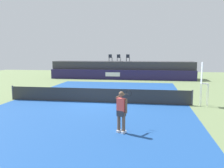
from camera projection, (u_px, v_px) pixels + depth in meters
name	position (u px, v px, depth m)	size (l,w,h in m)	color
ground_plane	(105.00, 95.00, 19.22)	(48.00, 48.00, 0.00)	#6B7F51
court_inner	(97.00, 102.00, 16.28)	(12.00, 22.00, 0.00)	#1C478C
sponsor_wall	(121.00, 75.00, 29.42)	(18.00, 0.22, 1.20)	#231E4C
spectator_platform	(123.00, 70.00, 31.12)	(18.00, 2.80, 2.20)	#38383D
spectator_chair_far_left	(110.00, 57.00, 31.10)	(0.47, 0.47, 0.89)	#1E232D
spectator_chair_left	(119.00, 57.00, 30.83)	(0.47, 0.47, 0.89)	#1E232D
spectator_chair_center	(128.00, 57.00, 30.84)	(0.44, 0.44, 0.89)	#1E232D
umpire_chair	(203.00, 81.00, 15.02)	(0.46, 0.46, 2.76)	white
tennis_net	(97.00, 95.00, 16.22)	(12.40, 0.02, 0.95)	#2D2D2D
net_post_near	(13.00, 93.00, 17.17)	(0.10, 0.10, 1.00)	#4C4C51
net_post_far	(192.00, 98.00, 15.26)	(0.10, 0.10, 1.00)	#4C4C51
tennis_player	(122.00, 110.00, 10.02)	(0.63, 1.26, 1.77)	white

